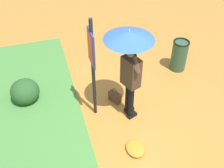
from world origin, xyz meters
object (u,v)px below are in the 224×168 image
object	(u,v)px
person_with_umbrella	(130,54)
info_sign_post	(92,59)
handbag	(115,97)
trash_bin	(179,55)

from	to	relation	value
person_with_umbrella	info_sign_post	size ratio (longest dim) A/B	0.89
handbag	trash_bin	xyz separation A→B (m)	(0.71, -1.95, 0.29)
handbag	trash_bin	distance (m)	2.10
person_with_umbrella	trash_bin	size ratio (longest dim) A/B	2.45
person_with_umbrella	info_sign_post	world-z (taller)	info_sign_post
info_sign_post	handbag	xyz separation A→B (m)	(0.23, -0.53, -1.32)
person_with_umbrella	handbag	xyz separation A→B (m)	(0.41, 0.16, -1.42)
person_with_umbrella	trash_bin	xyz separation A→B (m)	(1.12, -1.80, -1.13)
info_sign_post	handbag	size ratio (longest dim) A/B	6.22
person_with_umbrella	handbag	bearing A→B (deg)	21.03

